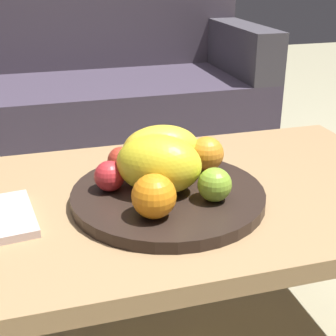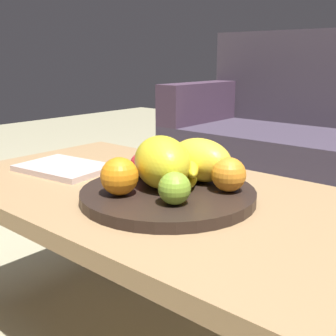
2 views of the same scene
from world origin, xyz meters
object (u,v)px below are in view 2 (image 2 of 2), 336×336
at_px(coffee_table, 166,211).
at_px(fruit_bowl, 168,194).
at_px(orange_left, 229,175).
at_px(apple_right, 175,188).
at_px(banana_bunch, 189,172).
at_px(orange_front, 119,176).
at_px(magazine, 64,168).
at_px(melon_smaller_beside, 162,162).
at_px(melon_large_front, 201,160).
at_px(apple_left, 173,162).
at_px(apple_front, 143,165).

height_order(coffee_table, fruit_bowl, fruit_bowl).
bearing_deg(coffee_table, orange_left, 16.35).
bearing_deg(apple_right, banana_bunch, 116.27).
height_order(orange_front, banana_bunch, orange_front).
xyz_separation_m(apple_right, magazine, (-0.47, 0.07, -0.05)).
relative_size(melon_smaller_beside, apple_right, 2.57).
bearing_deg(apple_right, fruit_bowl, 138.29).
height_order(melon_large_front, banana_bunch, melon_large_front).
bearing_deg(fruit_bowl, apple_left, 124.96).
bearing_deg(apple_left, melon_smaller_beside, -62.08).
relative_size(fruit_bowl, magazine, 1.59).
bearing_deg(apple_left, orange_left, -9.01).
distance_m(fruit_bowl, melon_large_front, 0.12).
distance_m(apple_left, apple_right, 0.23).
relative_size(apple_right, banana_bunch, 0.43).
xyz_separation_m(fruit_bowl, orange_front, (-0.05, -0.10, 0.05)).
height_order(melon_smaller_beside, orange_front, melon_smaller_beside).
bearing_deg(apple_front, orange_left, 9.99).
height_order(coffee_table, magazine, magazine).
bearing_deg(apple_left, apple_right, -49.24).
bearing_deg(apple_left, coffee_table, -61.28).
xyz_separation_m(apple_left, banana_bunch, (0.09, -0.05, -0.00)).
distance_m(apple_right, magazine, 0.48).
height_order(orange_front, apple_left, orange_front).
xyz_separation_m(apple_left, apple_right, (0.15, -0.17, 0.00)).
bearing_deg(banana_bunch, apple_right, -63.73).
relative_size(orange_left, apple_front, 1.23).
bearing_deg(apple_right, coffee_table, 137.38).
distance_m(coffee_table, apple_left, 0.13).
bearing_deg(melon_large_front, orange_front, -108.81).
height_order(fruit_bowl, orange_left, orange_left).
bearing_deg(melon_large_front, apple_front, -152.66).
xyz_separation_m(fruit_bowl, melon_smaller_beside, (-0.02, 0.00, 0.07)).
bearing_deg(apple_front, fruit_bowl, -18.28).
bearing_deg(orange_front, apple_right, 13.23).
xyz_separation_m(fruit_bowl, apple_right, (0.08, -0.07, 0.05)).
bearing_deg(melon_smaller_beside, banana_bunch, 62.60).
xyz_separation_m(orange_front, magazine, (-0.34, 0.10, -0.06)).
height_order(coffee_table, orange_front, orange_front).
relative_size(fruit_bowl, apple_right, 5.89).
height_order(orange_front, apple_right, orange_front).
distance_m(fruit_bowl, apple_front, 0.13).
bearing_deg(orange_left, banana_bunch, -170.58).
bearing_deg(orange_front, fruit_bowl, 60.70).
relative_size(apple_front, banana_bunch, 0.40).
xyz_separation_m(melon_large_front, apple_front, (-0.13, -0.07, -0.02)).
distance_m(melon_large_front, melon_smaller_beside, 0.11).
distance_m(coffee_table, melon_large_front, 0.15).
xyz_separation_m(fruit_bowl, melon_large_front, (0.01, 0.10, 0.06)).
xyz_separation_m(banana_bunch, magazine, (-0.41, -0.06, -0.05)).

